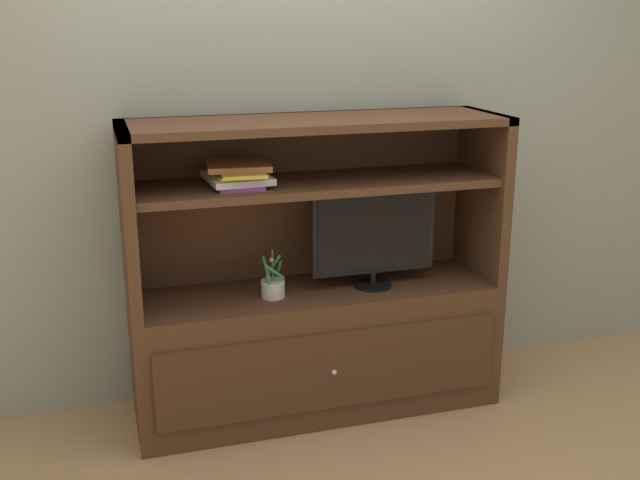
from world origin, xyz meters
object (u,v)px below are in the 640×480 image
at_px(potted_plant, 273,288).
at_px(media_console, 317,317).
at_px(tv_monitor, 374,235).
at_px(magazine_stack, 238,174).

bearing_deg(potted_plant, media_console, 12.99).
bearing_deg(tv_monitor, magazine_stack, 175.18).
height_order(potted_plant, magazine_stack, magazine_stack).
height_order(tv_monitor, potted_plant, tv_monitor).
relative_size(potted_plant, magazine_stack, 0.63).
bearing_deg(tv_monitor, media_console, 168.99).
xyz_separation_m(media_console, magazine_stack, (-0.35, 0.00, 0.71)).
xyz_separation_m(media_console, tv_monitor, (0.26, -0.05, 0.39)).
relative_size(media_console, potted_plant, 7.64).
bearing_deg(potted_plant, tv_monitor, 0.02).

